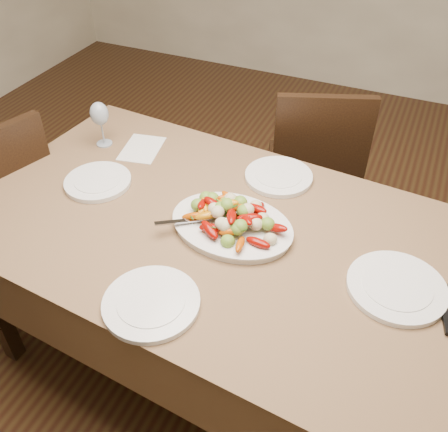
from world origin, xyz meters
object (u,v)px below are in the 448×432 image
plate_left (98,182)px  plate_near (151,303)px  wine_glass (101,123)px  chair_far (312,166)px  serving_platter (232,227)px  plate_right (397,287)px  plate_far (279,177)px  dining_table (224,303)px

plate_left → plate_near: same height
plate_near → wine_glass: bearing=132.5°
chair_far → serving_platter: bearing=66.0°
chair_far → wine_glass: bearing=18.3°
plate_left → plate_right: bearing=-4.3°
plate_left → chair_far: bearing=54.0°
chair_far → wine_glass: 1.05m
plate_far → plate_near: size_ratio=0.92×
plate_far → plate_near: 0.76m
dining_table → plate_left: size_ratio=7.32×
plate_far → wine_glass: (-0.76, -0.06, 0.09)m
plate_right → wine_glass: 1.31m
serving_platter → wine_glass: 0.77m
dining_table → wine_glass: (-0.69, 0.30, 0.48)m
dining_table → serving_platter: serving_platter is taller
wine_glass → plate_right: bearing=-14.8°
dining_table → plate_far: plate_far is taller
chair_far → plate_far: 0.62m
chair_far → plate_near: bearing=63.5°
chair_far → plate_left: size_ratio=3.78×
chair_far → plate_near: chair_far is taller
plate_left → plate_far: (0.62, 0.31, 0.00)m
plate_right → wine_glass: size_ratio=1.44×
plate_right → plate_far: same height
serving_platter → dining_table: bearing=-152.0°
plate_near → chair_far: bearing=83.8°
chair_far → plate_left: (-0.63, -0.86, 0.29)m
plate_near → plate_right: bearing=28.6°
plate_near → wine_glass: size_ratio=1.39×
wine_glass → plate_far: bearing=4.7°
wine_glass → serving_platter: bearing=-21.8°
dining_table → wine_glass: bearing=156.6°
dining_table → plate_right: size_ratio=6.23×
dining_table → plate_near: bearing=-98.8°
chair_far → plate_right: chair_far is taller
serving_platter → wine_glass: bearing=158.2°
dining_table → wine_glass: 0.89m
chair_far → plate_near: (-0.14, -1.29, 0.29)m
chair_far → wine_glass: (-0.77, -0.61, 0.39)m
dining_table → plate_right: (0.58, -0.04, 0.39)m
chair_far → plate_left: chair_far is taller
dining_table → serving_platter: size_ratio=4.42×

